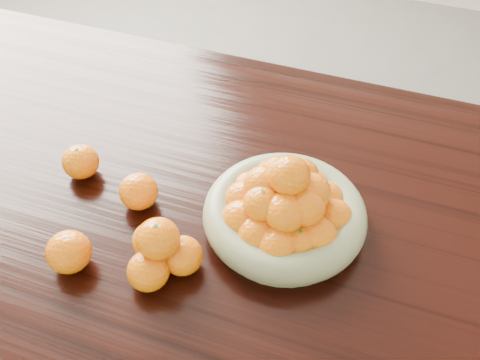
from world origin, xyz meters
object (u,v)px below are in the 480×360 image
(fruit_bowl, at_px, (285,208))
(orange_pyramid, at_px, (160,251))
(dining_table, at_px, (232,223))
(loose_orange_0, at_px, (81,162))

(fruit_bowl, height_order, orange_pyramid, fruit_bowl)
(dining_table, distance_m, orange_pyramid, 0.26)
(fruit_bowl, relative_size, orange_pyramid, 2.24)
(dining_table, height_order, fruit_bowl, fruit_bowl)
(fruit_bowl, bearing_deg, loose_orange_0, -179.24)
(dining_table, xyz_separation_m, orange_pyramid, (-0.06, -0.21, 0.14))
(dining_table, bearing_deg, loose_orange_0, -172.16)
(dining_table, distance_m, loose_orange_0, 0.35)
(fruit_bowl, distance_m, loose_orange_0, 0.45)
(orange_pyramid, bearing_deg, fruit_bowl, 42.69)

